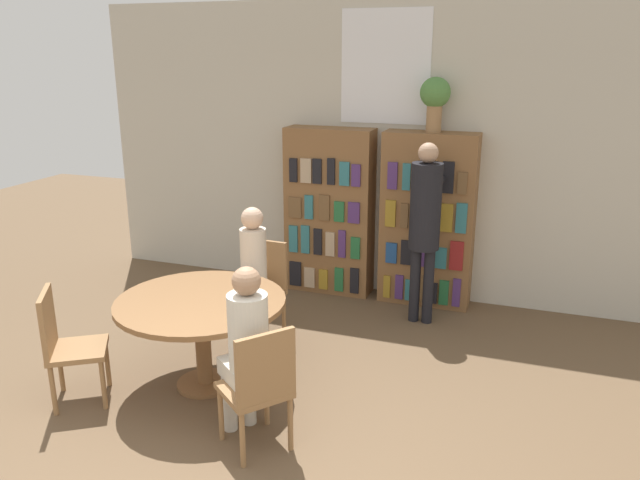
{
  "coord_description": "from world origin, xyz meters",
  "views": [
    {
      "loc": [
        1.53,
        -2.42,
        2.51
      ],
      "look_at": [
        -0.07,
        2.08,
        1.05
      ],
      "focal_mm": 35.0,
      "sensor_mm": 36.0,
      "label": 1
    }
  ],
  "objects": [
    {
      "name": "chair_left_side",
      "position": [
        -0.72,
        2.34,
        0.49
      ],
      "size": [
        0.42,
        0.42,
        0.88
      ],
      "rotation": [
        0.0,
        0.0,
        -3.19
      ],
      "color": "olive",
      "rests_on": "ground_plane"
    },
    {
      "name": "chair_far_side",
      "position": [
        -0.01,
        0.75,
        0.49
      ],
      "size": [
        0.56,
        0.56,
        0.88
      ],
      "rotation": [
        0.0,
        0.0,
        0.89
      ],
      "color": "olive",
      "rests_on": "ground_plane"
    },
    {
      "name": "seated_reader_left",
      "position": [
        -0.73,
        2.15,
        0.69
      ],
      "size": [
        0.24,
        0.36,
        1.24
      ],
      "rotation": [
        0.0,
        0.0,
        -3.19
      ],
      "color": "beige",
      "rests_on": "ground_plane"
    },
    {
      "name": "reading_table",
      "position": [
        -0.77,
        1.36,
        0.61
      ],
      "size": [
        1.28,
        1.28,
        0.72
      ],
      "color": "brown",
      "rests_on": "ground_plane"
    },
    {
      "name": "seated_reader_right",
      "position": [
        -0.15,
        0.86,
        0.7
      ],
      "size": [
        0.41,
        0.4,
        1.23
      ],
      "rotation": [
        0.0,
        0.0,
        0.89
      ],
      "color": "beige",
      "rests_on": "ground_plane"
    },
    {
      "name": "flower_vase",
      "position": [
        0.53,
        3.62,
        2.08
      ],
      "size": [
        0.29,
        0.29,
        0.52
      ],
      "color": "#997047",
      "rests_on": "bookshelf_right"
    },
    {
      "name": "chair_near_camera",
      "position": [
        -1.59,
        0.82,
        0.49
      ],
      "size": [
        0.55,
        0.55,
        0.88
      ],
      "rotation": [
        0.0,
        0.0,
        -0.99
      ],
      "color": "olive",
      "rests_on": "ground_plane"
    },
    {
      "name": "wall_back",
      "position": [
        0.0,
        3.81,
        1.51
      ],
      "size": [
        6.4,
        0.07,
        3.0
      ],
      "color": "beige",
      "rests_on": "ground_plane"
    },
    {
      "name": "bookshelf_left",
      "position": [
        -0.52,
        3.62,
        0.87
      ],
      "size": [
        0.92,
        0.34,
        1.75
      ],
      "color": "brown",
      "rests_on": "ground_plane"
    },
    {
      "name": "librarian_standing",
      "position": [
        0.58,
        3.12,
        1.05
      ],
      "size": [
        0.28,
        0.55,
        1.72
      ],
      "color": "black",
      "rests_on": "ground_plane"
    },
    {
      "name": "bookshelf_right",
      "position": [
        0.52,
        3.62,
        0.87
      ],
      "size": [
        0.92,
        0.34,
        1.75
      ],
      "color": "brown",
      "rests_on": "ground_plane"
    }
  ]
}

